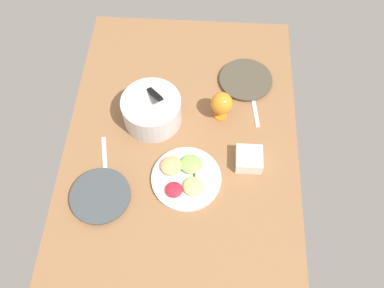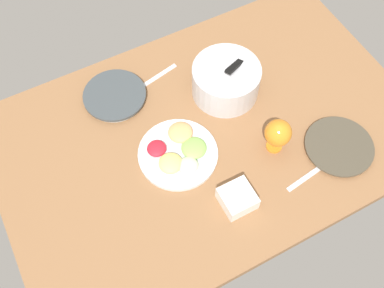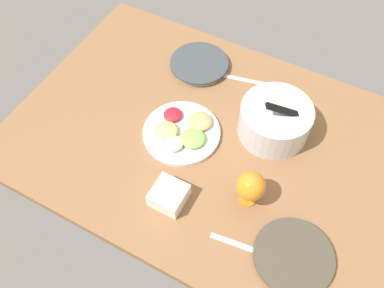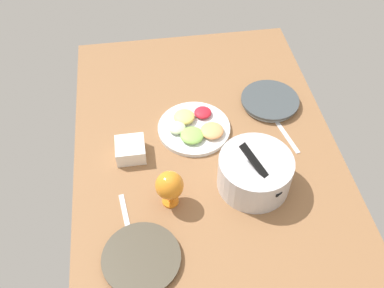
{
  "view_description": "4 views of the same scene",
  "coord_description": "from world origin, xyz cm",
  "px_view_note": "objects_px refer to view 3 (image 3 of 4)",
  "views": [
    {
      "loc": [
        -88.93,
        -10.28,
        159.07
      ],
      "look_at": [
        -0.39,
        -4.97,
        5.42
      ],
      "focal_mm": 38.41,
      "sensor_mm": 36.0,
      "label": 1
    },
    {
      "loc": [
        -47.67,
        -76.75,
        148.42
      ],
      "look_at": [
        -9.45,
        -4.37,
        5.42
      ],
      "focal_mm": 42.37,
      "sensor_mm": 36.0,
      "label": 2
    },
    {
      "loc": [
        30.85,
        -80.48,
        127.0
      ],
      "look_at": [
        -7.39,
        -8.82,
        5.42
      ],
      "focal_mm": 37.77,
      "sensor_mm": 36.0,
      "label": 3
    },
    {
      "loc": [
        105.35,
        -22.03,
        131.3
      ],
      "look_at": [
        -2.6,
        -6.07,
        5.42
      ],
      "focal_mm": 40.58,
      "sensor_mm": 36.0,
      "label": 4
    }
  ],
  "objects_px": {
    "dinner_plate_right": "(294,256)",
    "hurricane_glass_orange": "(251,187)",
    "dinner_plate_left": "(199,64)",
    "mixing_bowl": "(275,120)",
    "fruit_platter": "(182,131)",
    "square_bowl_white": "(169,195)"
  },
  "relations": [
    {
      "from": "dinner_plate_right",
      "to": "mixing_bowl",
      "type": "bearing_deg",
      "value": 119.64
    },
    {
      "from": "dinner_plate_right",
      "to": "dinner_plate_left",
      "type": "bearing_deg",
      "value": 137.2
    },
    {
      "from": "hurricane_glass_orange",
      "to": "mixing_bowl",
      "type": "bearing_deg",
      "value": 96.24
    },
    {
      "from": "dinner_plate_left",
      "to": "mixing_bowl",
      "type": "bearing_deg",
      "value": -23.06
    },
    {
      "from": "fruit_platter",
      "to": "hurricane_glass_orange",
      "type": "height_order",
      "value": "hurricane_glass_orange"
    },
    {
      "from": "hurricane_glass_orange",
      "to": "square_bowl_white",
      "type": "distance_m",
      "value": 0.28
    },
    {
      "from": "dinner_plate_left",
      "to": "mixing_bowl",
      "type": "relative_size",
      "value": 0.94
    },
    {
      "from": "dinner_plate_left",
      "to": "hurricane_glass_orange",
      "type": "height_order",
      "value": "hurricane_glass_orange"
    },
    {
      "from": "mixing_bowl",
      "to": "fruit_platter",
      "type": "relative_size",
      "value": 0.9
    },
    {
      "from": "dinner_plate_left",
      "to": "hurricane_glass_orange",
      "type": "bearing_deg",
      "value": -47.71
    },
    {
      "from": "dinner_plate_left",
      "to": "square_bowl_white",
      "type": "distance_m",
      "value": 0.64
    },
    {
      "from": "dinner_plate_right",
      "to": "fruit_platter",
      "type": "distance_m",
      "value": 0.6
    },
    {
      "from": "dinner_plate_right",
      "to": "fruit_platter",
      "type": "xyz_separation_m",
      "value": [
        -0.54,
        0.25,
        0.01
      ]
    },
    {
      "from": "dinner_plate_right",
      "to": "hurricane_glass_orange",
      "type": "distance_m",
      "value": 0.26
    },
    {
      "from": "dinner_plate_right",
      "to": "mixing_bowl",
      "type": "distance_m",
      "value": 0.5
    },
    {
      "from": "dinner_plate_right",
      "to": "fruit_platter",
      "type": "relative_size",
      "value": 0.87
    },
    {
      "from": "fruit_platter",
      "to": "hurricane_glass_orange",
      "type": "distance_m",
      "value": 0.37
    },
    {
      "from": "fruit_platter",
      "to": "hurricane_glass_orange",
      "type": "relative_size",
      "value": 1.96
    },
    {
      "from": "dinner_plate_right",
      "to": "hurricane_glass_orange",
      "type": "height_order",
      "value": "hurricane_glass_orange"
    },
    {
      "from": "fruit_platter",
      "to": "dinner_plate_right",
      "type": "bearing_deg",
      "value": -25.13
    },
    {
      "from": "square_bowl_white",
      "to": "mixing_bowl",
      "type": "bearing_deg",
      "value": 65.04
    },
    {
      "from": "dinner_plate_left",
      "to": "mixing_bowl",
      "type": "distance_m",
      "value": 0.45
    }
  ]
}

